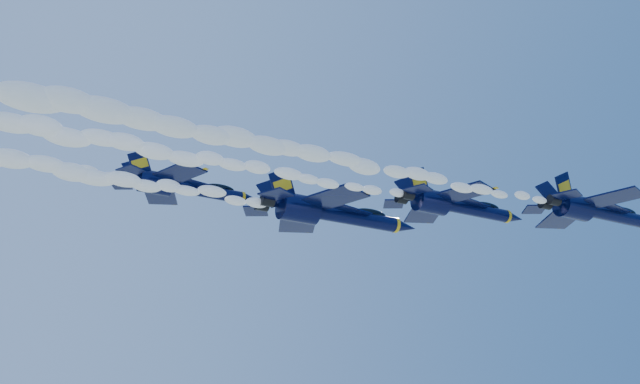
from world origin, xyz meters
name	(u,v)px	position (x,y,z in m)	size (l,w,h in m)	color
jet_lead	(597,211)	(20.43, -12.54, 149.23)	(15.36, 12.60, 5.71)	black
smoke_trail_jet_lead	(326,156)	(-9.48, -12.54, 148.78)	(46.68, 1.96, 1.76)	white
jet_second	(456,206)	(9.76, -4.35, 150.72)	(15.56, 12.76, 5.78)	black
smoke_trail_jet_second	(166,152)	(-20.23, -4.35, 150.27)	(46.68, 1.98, 1.78)	white
jet_third	(331,213)	(1.25, 6.70, 152.12)	(19.80, 16.24, 7.36)	black
smoke_trail_jet_third	(22,163)	(-30.55, 6.70, 151.63)	(46.68, 2.52, 2.27)	white
jet_fourth	(184,187)	(-14.07, 11.55, 154.12)	(15.81, 12.97, 5.88)	black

